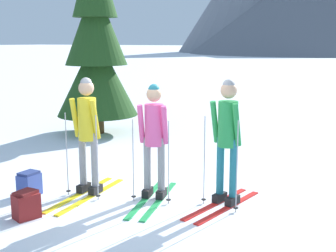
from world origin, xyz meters
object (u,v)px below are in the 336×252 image
Objects in this scene: pine_tree_near at (96,44)px; backpack_on_snow_front at (26,205)px; skier_in_yellow at (87,131)px; skier_in_green at (227,136)px; backpack_on_snow_beside at (29,184)px; skier_in_pink at (154,135)px.

backpack_on_snow_front is (2.68, -5.02, -2.07)m from pine_tree_near.
skier_in_green reaches higher than skier_in_yellow.
backpack_on_snow_beside is (-0.64, 0.67, 0.00)m from backpack_on_snow_front.
backpack_on_snow_beside is at bearing -145.39° from skier_in_yellow.
skier_in_pink is at bearing 26.27° from backpack_on_snow_beside.
skier_in_pink reaches higher than backpack_on_snow_front.
skier_in_yellow is 1.44m from backpack_on_snow_front.
skier_in_yellow reaches higher than skier_in_pink.
skier_in_yellow is at bearing -160.97° from skier_in_pink.
backpack_on_snow_front is at bearing -61.89° from pine_tree_near.
backpack_on_snow_front is 1.00× the size of backpack_on_snow_beside.
skier_in_green is at bearing 39.87° from backpack_on_snow_front.
pine_tree_near is at bearing 115.18° from backpack_on_snow_beside.
skier_in_yellow reaches higher than backpack_on_snow_beside.
skier_in_pink reaches higher than backpack_on_snow_beside.
skier_in_green is 2.91m from backpack_on_snow_front.
skier_in_green is at bearing 14.09° from skier_in_pink.
skier_in_pink is at bearing -165.91° from skier_in_green.
backpack_on_snow_front is at bearing -46.48° from backpack_on_snow_beside.
backpack_on_snow_beside is (-2.78, -1.12, -0.83)m from skier_in_green.
skier_in_yellow is 4.77× the size of backpack_on_snow_beside.
backpack_on_snow_front and backpack_on_snow_beside have the same top height.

